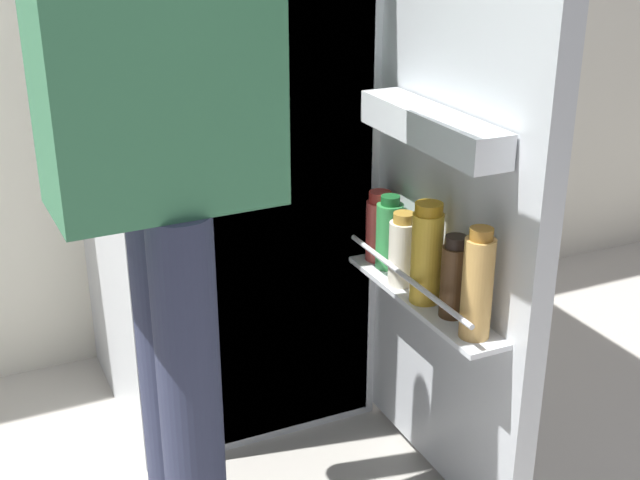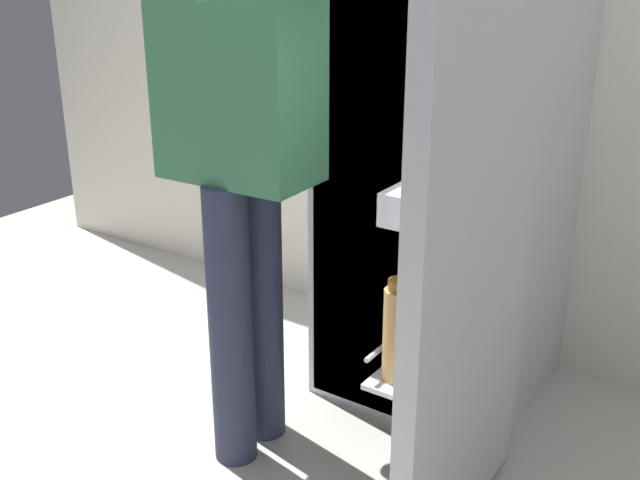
# 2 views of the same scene
# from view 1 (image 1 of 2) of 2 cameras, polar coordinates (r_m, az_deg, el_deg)

# --- Properties ---
(refrigerator) EXTENTS (0.68, 1.22, 1.66)m
(refrigerator) POSITION_cam_1_polar(r_m,az_deg,el_deg) (2.16, -6.00, 8.98)
(refrigerator) COLOR silver
(refrigerator) RESTS_ON ground_plane
(person) EXTENTS (0.53, 0.70, 1.62)m
(person) POSITION_cam_1_polar(r_m,az_deg,el_deg) (1.51, -10.34, 8.19)
(person) COLOR #2D334C
(person) RESTS_ON ground_plane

